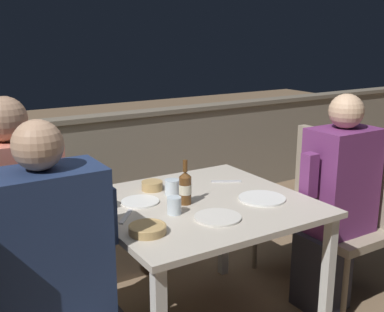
% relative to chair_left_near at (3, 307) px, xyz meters
% --- Properties ---
extents(parapet_wall, '(9.00, 0.18, 0.89)m').
position_rel_chair_left_near_xyz_m(parapet_wall, '(0.99, 1.98, -0.10)').
color(parapet_wall, gray).
rests_on(parapet_wall, ground_plane).
extents(dining_table, '(1.04, 0.98, 0.73)m').
position_rel_chair_left_near_xyz_m(dining_table, '(0.99, 0.17, 0.09)').
color(dining_table, '#BCB2A3').
rests_on(dining_table, ground_plane).
extents(planter_hedge, '(0.73, 0.47, 0.58)m').
position_rel_chair_left_near_xyz_m(planter_hedge, '(0.85, 1.04, -0.23)').
color(planter_hedge, brown).
rests_on(planter_hedge, ground_plane).
extents(chair_left_near, '(0.45, 0.45, 0.95)m').
position_rel_chair_left_near_xyz_m(chair_left_near, '(0.00, 0.00, 0.00)').
color(chair_left_near, gray).
rests_on(chair_left_near, ground_plane).
extents(person_navy_jumper, '(0.52, 0.26, 1.26)m').
position_rel_chair_left_near_xyz_m(person_navy_jumper, '(0.21, -0.00, 0.07)').
color(person_navy_jumper, '#282833').
rests_on(person_navy_jumper, ground_plane).
extents(person_coral_top, '(0.49, 0.26, 1.31)m').
position_rel_chair_left_near_xyz_m(person_coral_top, '(0.16, 0.33, 0.10)').
color(person_coral_top, '#282833').
rests_on(person_coral_top, ground_plane).
extents(chair_right_near, '(0.45, 0.45, 0.95)m').
position_rel_chair_left_near_xyz_m(chair_right_near, '(1.99, -0.00, 0.00)').
color(chair_right_near, gray).
rests_on(chair_right_near, ground_plane).
extents(person_purple_stripe, '(0.47, 0.26, 1.24)m').
position_rel_chair_left_near_xyz_m(person_purple_stripe, '(1.79, -0.00, 0.07)').
color(person_purple_stripe, '#282833').
rests_on(person_purple_stripe, ground_plane).
extents(chair_right_far, '(0.45, 0.45, 0.95)m').
position_rel_chair_left_near_xyz_m(chair_right_far, '(1.99, 0.37, 0.00)').
color(chair_right_far, gray).
rests_on(chair_right_far, ground_plane).
extents(beer_bottle, '(0.06, 0.06, 0.22)m').
position_rel_chair_left_near_xyz_m(beer_bottle, '(0.91, 0.18, 0.26)').
color(beer_bottle, brown).
rests_on(beer_bottle, dining_table).
extents(plate_0, '(0.19, 0.19, 0.01)m').
position_rel_chair_left_near_xyz_m(plate_0, '(0.73, 0.32, 0.18)').
color(plate_0, white).
rests_on(plate_0, dining_table).
extents(plate_1, '(0.22, 0.22, 0.01)m').
position_rel_chair_left_near_xyz_m(plate_1, '(0.94, -0.06, 0.18)').
color(plate_1, silver).
rests_on(plate_1, dining_table).
extents(plate_2, '(0.24, 0.24, 0.01)m').
position_rel_chair_left_near_xyz_m(plate_2, '(1.28, 0.03, 0.18)').
color(plate_2, white).
rests_on(plate_2, dining_table).
extents(bowl_0, '(0.16, 0.16, 0.04)m').
position_rel_chair_left_near_xyz_m(bowl_0, '(0.59, -0.04, 0.20)').
color(bowl_0, tan).
rests_on(bowl_0, dining_table).
extents(bowl_1, '(0.11, 0.11, 0.05)m').
position_rel_chair_left_near_xyz_m(bowl_1, '(0.87, 0.46, 0.20)').
color(bowl_1, tan).
rests_on(bowl_1, dining_table).
extents(glass_cup_0, '(0.08, 0.08, 0.08)m').
position_rel_chair_left_near_xyz_m(glass_cup_0, '(0.93, 0.34, 0.22)').
color(glass_cup_0, silver).
rests_on(glass_cup_0, dining_table).
extents(glass_cup_1, '(0.07, 0.07, 0.08)m').
position_rel_chair_left_near_xyz_m(glass_cup_1, '(0.80, 0.10, 0.22)').
color(glass_cup_1, silver).
rests_on(glass_cup_1, dining_table).
extents(glass_cup_2, '(0.07, 0.07, 0.10)m').
position_rel_chair_left_near_xyz_m(glass_cup_2, '(0.54, 0.35, 0.22)').
color(glass_cup_2, silver).
rests_on(glass_cup_2, dining_table).
extents(fork_0, '(0.12, 0.14, 0.01)m').
position_rel_chair_left_near_xyz_m(fork_0, '(0.59, 0.18, 0.18)').
color(fork_0, silver).
rests_on(fork_0, dining_table).
extents(fork_1, '(0.16, 0.10, 0.01)m').
position_rel_chair_left_near_xyz_m(fork_1, '(1.29, 0.36, 0.18)').
color(fork_1, silver).
rests_on(fork_1, dining_table).
extents(fork_2, '(0.08, 0.17, 0.01)m').
position_rel_chair_left_near_xyz_m(fork_2, '(0.63, 0.52, 0.18)').
color(fork_2, silver).
rests_on(fork_2, dining_table).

